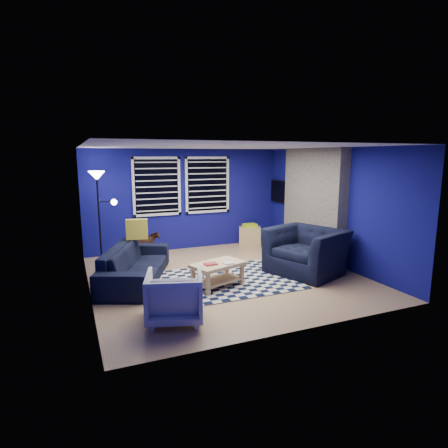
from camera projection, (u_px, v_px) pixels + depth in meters
name	position (u px, v px, depth m)	size (l,w,h in m)	color
floor	(225.00, 277.00, 7.32)	(5.00, 5.00, 0.00)	tan
ceiling	(225.00, 146.00, 6.87)	(5.00, 5.00, 0.00)	white
wall_back	(187.00, 200.00, 9.37)	(5.00, 5.00, 0.00)	navy
wall_left	(86.00, 222.00, 6.15)	(5.00, 5.00, 0.00)	navy
wall_right	(332.00, 207.00, 8.05)	(5.00, 5.00, 0.00)	navy
fireplace	(313.00, 207.00, 8.46)	(0.65, 2.00, 2.50)	gray
window_left	(157.00, 187.00, 8.98)	(1.17, 0.06, 1.42)	black
window_right	(208.00, 185.00, 9.48)	(1.17, 0.06, 1.42)	black
tv	(281.00, 192.00, 9.81)	(0.07, 1.00, 0.58)	black
rug	(226.00, 280.00, 7.08)	(2.50, 2.00, 0.02)	black
sofa	(136.00, 264.00, 7.00)	(0.90, 2.30, 0.67)	black
armchair_big	(306.00, 251.00, 7.48)	(1.21, 1.38, 0.90)	black
armchair_bent	(174.00, 297.00, 5.30)	(0.78, 0.80, 0.73)	gray
rocking_horse	(145.00, 244.00, 8.59)	(0.63, 0.29, 0.54)	#482E17
coffee_table	(218.00, 270.00, 6.69)	(1.06, 0.81, 0.47)	tan
cabinet	(250.00, 235.00, 9.95)	(0.67, 0.57, 0.56)	tan
floor_lamp	(99.00, 188.00, 7.91)	(0.55, 0.34, 2.01)	black
throw_pillow	(137.00, 229.00, 7.52)	(0.43, 0.13, 0.41)	gold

